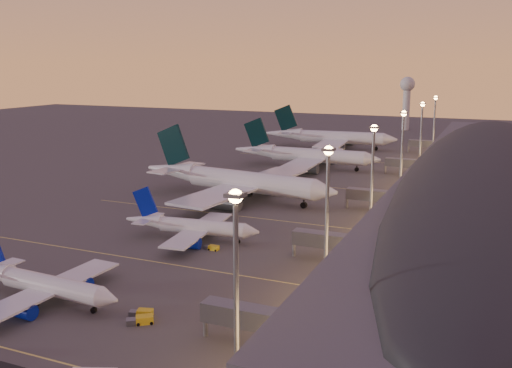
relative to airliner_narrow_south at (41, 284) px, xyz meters
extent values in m
plane|color=#464340|center=(6.65, 29.72, -3.12)|extent=(700.00, 700.00, 0.00)
cylinder|color=silver|center=(2.93, -0.13, 0.06)|extent=(21.01, 4.47, 3.55)
cone|color=silver|center=(15.04, -0.67, 0.06)|extent=(3.52, 3.70, 3.55)
cube|color=silver|center=(1.92, -0.08, -0.57)|extent=(7.38, 30.17, 0.39)
cylinder|color=#09178F|center=(2.89, 6.46, -1.77)|extent=(4.83, 2.87, 2.67)
cylinder|color=#09178F|center=(2.30, -6.69, -1.77)|extent=(4.83, 2.87, 2.67)
cylinder|color=black|center=(11.69, -0.52, -2.42)|extent=(0.30, 0.30, 1.40)
cylinder|color=black|center=(11.69, -0.52, -2.63)|extent=(1.02, 0.67, 1.00)
cylinder|color=black|center=(1.36, 2.43, -2.42)|extent=(0.30, 0.30, 1.40)
cylinder|color=black|center=(1.36, 2.43, -2.63)|extent=(1.02, 0.67, 1.00)
cylinder|color=black|center=(1.14, -2.54, -2.42)|extent=(0.30, 0.30, 1.40)
cylinder|color=black|center=(1.14, -2.54, -2.63)|extent=(1.02, 0.67, 1.00)
cylinder|color=silver|center=(9.27, 41.74, 0.05)|extent=(21.11, 5.79, 3.55)
cone|color=silver|center=(21.30, 43.06, 0.05)|extent=(3.73, 3.89, 3.55)
cone|color=silver|center=(-5.77, 40.10, 0.49)|extent=(9.74, 4.55, 3.55)
cube|color=silver|center=(8.27, 41.63, -0.57)|extent=(9.26, 30.37, 0.39)
cylinder|color=#09178F|center=(8.22, 48.24, -1.77)|extent=(4.97, 3.16, 2.66)
cylinder|color=#09178F|center=(9.65, 35.17, -1.77)|extent=(4.97, 3.16, 2.66)
cube|color=#09178F|center=(-5.30, 40.15, 5.09)|extent=(6.52, 1.24, 7.70)
cube|color=silver|center=(-4.64, 40.22, 1.03)|extent=(4.51, 11.06, 0.25)
cylinder|color=black|center=(17.97, 42.69, -2.42)|extent=(0.31, 0.31, 1.40)
cylinder|color=black|center=(17.97, 42.69, -2.63)|extent=(1.06, 0.73, 0.99)
cylinder|color=black|center=(7.33, 44.03, -2.42)|extent=(0.31, 0.31, 1.40)
cylinder|color=black|center=(7.33, 44.03, -2.63)|extent=(1.06, 0.73, 0.99)
cylinder|color=black|center=(7.87, 39.09, -2.42)|extent=(0.31, 0.31, 1.40)
cylinder|color=black|center=(7.87, 39.09, -2.63)|extent=(1.06, 0.73, 0.99)
cylinder|color=silver|center=(3.92, 82.11, 2.57)|extent=(42.32, 11.64, 6.33)
cone|color=silver|center=(28.02, 79.00, 2.57)|extent=(7.51, 7.14, 6.33)
cone|color=silver|center=(-26.21, 86.01, 3.36)|extent=(19.56, 8.70, 6.33)
cube|color=silver|center=(1.91, 82.37, 1.46)|extent=(19.90, 62.23, 0.70)
cylinder|color=slate|center=(4.97, 95.55, -0.67)|extent=(9.98, 5.92, 4.75)
cylinder|color=slate|center=(1.52, 68.85, -0.67)|extent=(9.98, 5.92, 4.75)
cube|color=black|center=(-25.27, 85.89, 11.54)|extent=(12.50, 2.54, 14.05)
cube|color=silver|center=(-23.93, 85.72, 4.31)|extent=(9.52, 22.71, 0.44)
cylinder|color=black|center=(21.35, 79.86, -1.86)|extent=(0.57, 0.57, 2.53)
cylinder|color=black|center=(21.35, 79.86, -2.24)|extent=(1.90, 1.33, 1.77)
cylinder|color=black|center=(1.14, 86.94, -1.86)|extent=(0.57, 0.57, 2.53)
cylinder|color=black|center=(1.14, 86.94, -2.24)|extent=(1.90, 1.33, 1.77)
cylinder|color=black|center=(0.00, 78.15, -1.86)|extent=(0.57, 0.57, 2.53)
cylinder|color=black|center=(0.00, 78.15, -2.24)|extent=(1.90, 1.33, 1.77)
cylinder|color=silver|center=(6.32, 141.38, 1.91)|extent=(37.10, 6.12, 5.60)
cone|color=silver|center=(27.81, 141.68, 1.91)|extent=(6.05, 5.68, 5.60)
cone|color=silver|center=(-20.55, 141.00, 2.61)|extent=(16.80, 5.83, 5.60)
cube|color=silver|center=(4.53, 141.35, 0.93)|extent=(11.51, 54.26, 0.62)
cylinder|color=slate|center=(5.55, 153.27, -0.95)|extent=(8.42, 4.32, 4.20)
cylinder|color=slate|center=(5.89, 129.46, -0.95)|extent=(8.42, 4.32, 4.20)
cube|color=black|center=(-19.71, 141.01, 9.84)|extent=(11.05, 0.99, 12.42)
cube|color=silver|center=(-18.52, 141.03, 3.45)|extent=(6.24, 19.56, 0.39)
cylinder|color=black|center=(21.87, 141.60, -2.00)|extent=(0.45, 0.45, 2.24)
cylinder|color=black|center=(21.87, 141.60, -2.34)|extent=(1.58, 1.00, 1.57)
cylinder|color=black|center=(3.28, 145.25, -2.00)|extent=(0.45, 0.45, 2.24)
cylinder|color=black|center=(3.28, 145.25, -2.34)|extent=(1.58, 1.00, 1.57)
cylinder|color=black|center=(3.39, 137.42, -2.00)|extent=(0.45, 0.45, 2.24)
cylinder|color=black|center=(3.39, 137.42, -2.34)|extent=(1.58, 1.00, 1.57)
cylinder|color=silver|center=(0.96, 196.64, 2.30)|extent=(40.21, 9.23, 6.03)
cone|color=silver|center=(24.03, 198.51, 2.30)|extent=(6.89, 6.53, 6.03)
cone|color=silver|center=(-27.87, 194.30, 3.05)|extent=(18.43, 7.46, 6.03)
cube|color=silver|center=(-0.96, 196.48, 1.25)|extent=(16.24, 59.00, 0.66)
cylinder|color=slate|center=(-0.72, 209.36, -0.79)|extent=(9.34, 5.23, 4.52)
cylinder|color=slate|center=(1.36, 183.81, -0.79)|extent=(9.34, 5.23, 4.52)
cube|color=black|center=(-26.98, 194.37, 10.84)|extent=(11.92, 1.86, 13.37)
cube|color=silver|center=(-25.69, 194.48, 3.96)|extent=(8.10, 21.42, 0.42)
cylinder|color=black|center=(17.65, 197.99, -1.92)|extent=(0.52, 0.52, 2.41)
cylinder|color=black|center=(17.65, 197.99, -2.28)|extent=(1.77, 1.19, 1.69)
cylinder|color=black|center=(-2.58, 200.58, -1.92)|extent=(0.52, 0.52, 2.41)
cylinder|color=black|center=(-2.58, 200.58, -2.28)|extent=(1.77, 1.19, 1.69)
cylinder|color=black|center=(-1.90, 192.17, -1.92)|extent=(0.52, 0.52, 2.41)
cylinder|color=black|center=(-1.90, 192.17, -2.28)|extent=(1.77, 1.19, 1.69)
cube|color=#4F4E54|center=(68.65, 102.22, 2.88)|extent=(40.00, 255.00, 12.00)
ellipsoid|color=black|center=(68.65, 102.22, 8.88)|extent=(39.00, 253.00, 10.92)
cube|color=#FFB35B|center=(48.45, 102.22, 1.88)|extent=(0.40, 244.80, 8.00)
cube|color=slate|center=(40.65, -0.28, 1.38)|extent=(16.00, 3.20, 3.00)
cylinder|color=slate|center=(32.65, -0.28, -0.92)|extent=(0.70, 0.70, 4.40)
cube|color=slate|center=(40.65, 39.72, 1.38)|extent=(16.00, 3.20, 3.00)
cylinder|color=slate|center=(32.65, 39.72, -0.92)|extent=(0.70, 0.70, 4.40)
cube|color=slate|center=(40.65, 84.72, 1.38)|extent=(16.00, 3.20, 3.00)
cylinder|color=slate|center=(32.65, 84.72, -0.92)|extent=(0.70, 0.70, 4.40)
cube|color=slate|center=(40.65, 141.72, 1.38)|extent=(16.00, 3.20, 3.00)
cylinder|color=slate|center=(32.65, 141.72, -0.92)|extent=(0.70, 0.70, 4.40)
cube|color=slate|center=(40.65, 197.72, 1.38)|extent=(16.00, 3.20, 3.00)
cylinder|color=slate|center=(32.65, 197.72, -0.92)|extent=(0.70, 0.70, 4.40)
cylinder|color=slate|center=(42.65, -10.28, 9.38)|extent=(0.70, 0.70, 25.00)
cube|color=slate|center=(42.65, -10.28, 22.08)|extent=(2.20, 2.20, 0.50)
sphere|color=#FFB864|center=(42.65, -10.28, 21.88)|extent=(1.80, 1.80, 1.80)
cylinder|color=slate|center=(42.65, 29.72, 9.38)|extent=(0.70, 0.70, 25.00)
cube|color=slate|center=(42.65, 29.72, 22.08)|extent=(2.20, 2.20, 0.50)
sphere|color=#FFB864|center=(42.65, 29.72, 21.88)|extent=(1.80, 1.80, 1.80)
cylinder|color=slate|center=(42.65, 69.72, 9.38)|extent=(0.70, 0.70, 25.00)
cube|color=slate|center=(42.65, 69.72, 22.08)|extent=(2.20, 2.20, 0.50)
sphere|color=#FFB864|center=(42.65, 69.72, 21.88)|extent=(1.80, 1.80, 1.80)
cylinder|color=slate|center=(42.65, 114.72, 9.38)|extent=(0.70, 0.70, 25.00)
cube|color=slate|center=(42.65, 114.72, 22.08)|extent=(2.20, 2.20, 0.50)
sphere|color=#FFB864|center=(42.65, 114.72, 21.88)|extent=(1.80, 1.80, 1.80)
cylinder|color=slate|center=(42.65, 159.72, 9.38)|extent=(0.70, 0.70, 25.00)
cube|color=slate|center=(42.65, 159.72, 22.08)|extent=(2.20, 2.20, 0.50)
sphere|color=#FFB864|center=(42.65, 159.72, 21.88)|extent=(1.80, 1.80, 1.80)
cylinder|color=slate|center=(42.65, 204.72, 9.38)|extent=(0.70, 0.70, 25.00)
cube|color=slate|center=(42.65, 204.72, 22.08)|extent=(2.20, 2.20, 0.50)
sphere|color=#FFB864|center=(42.65, 204.72, 21.88)|extent=(1.80, 1.80, 1.80)
cylinder|color=silver|center=(16.65, 289.72, 9.88)|extent=(4.40, 4.40, 26.00)
sphere|color=silver|center=(16.65, 289.72, 24.88)|extent=(9.00, 9.00, 9.00)
cube|color=#D8C659|center=(6.65, -15.28, -3.12)|extent=(90.00, 0.36, 0.00)
cube|color=#D8C659|center=(6.65, 24.72, -3.12)|extent=(90.00, 0.36, 0.00)
cube|color=#D8C659|center=(6.65, 64.72, -3.12)|extent=(90.00, 0.36, 0.00)
cube|color=#D8C659|center=(6.65, 109.72, -3.12)|extent=(90.00, 0.36, 0.00)
cube|color=#D8C659|center=(6.65, 164.72, -3.12)|extent=(90.00, 0.36, 0.00)
cube|color=yellow|center=(20.21, 1.87, -2.55)|extent=(2.83, 2.19, 1.14)
cube|color=slate|center=(18.41, 1.35, -2.71)|extent=(1.77, 1.70, 0.83)
cylinder|color=black|center=(20.89, 2.88, -2.90)|extent=(0.49, 0.31, 0.46)
cylinder|color=black|center=(21.32, 1.39, -2.90)|extent=(0.49, 0.31, 0.46)
cylinder|color=black|center=(19.09, 2.36, -2.90)|extent=(0.49, 0.31, 0.46)
cylinder|color=black|center=(19.53, 0.86, -2.90)|extent=(0.49, 0.31, 0.46)
cube|color=yellow|center=(21.64, -0.32, -2.49)|extent=(3.24, 3.01, 1.26)
cube|color=slate|center=(19.97, -1.53, -2.66)|extent=(2.18, 2.15, 0.92)
cylinder|color=black|center=(21.97, 0.99, -2.87)|extent=(0.53, 0.46, 0.51)
cylinder|color=black|center=(22.98, -0.41, -2.87)|extent=(0.53, 0.46, 0.51)
cylinder|color=black|center=(20.30, -0.23, -2.87)|extent=(0.53, 0.46, 0.51)
cylinder|color=black|center=(21.31, -1.62, -2.87)|extent=(0.53, 0.46, 0.51)
cube|color=yellow|center=(14.95, 36.39, -2.61)|extent=(2.29, 1.48, 1.02)
cube|color=slate|center=(13.27, 36.46, -2.75)|extent=(1.35, 1.26, 0.75)
cylinder|color=black|center=(15.81, 37.06, -2.92)|extent=(0.42, 0.18, 0.41)
cylinder|color=black|center=(15.76, 35.66, -2.92)|extent=(0.42, 0.18, 0.41)
cylinder|color=black|center=(14.13, 37.12, -2.92)|extent=(0.42, 0.18, 0.41)
cylinder|color=black|center=(14.08, 35.73, -2.92)|extent=(0.42, 0.18, 0.41)
camera|label=1|loc=(71.53, -70.86, 37.71)|focal=40.00mm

